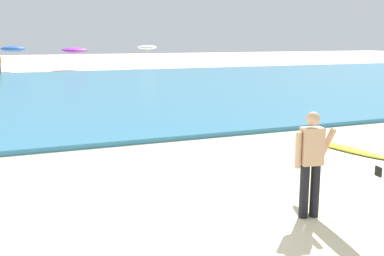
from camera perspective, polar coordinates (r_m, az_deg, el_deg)
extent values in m
plane|color=beige|center=(7.40, -4.56, -11.75)|extent=(160.00, 160.00, 0.00)
cube|color=teal|center=(26.18, -18.09, 4.33)|extent=(120.00, 28.00, 0.14)
cylinder|color=black|center=(7.71, 13.61, -7.58)|extent=(0.15, 0.15, 0.88)
cylinder|color=black|center=(7.79, 14.85, -7.44)|extent=(0.15, 0.15, 0.88)
cube|color=tan|center=(7.55, 14.50, -2.17)|extent=(0.37, 0.27, 0.60)
sphere|color=tan|center=(7.47, 14.66, 1.12)|extent=(0.22, 0.22, 0.22)
cylinder|color=tan|center=(7.46, 12.91, -2.65)|extent=(0.10, 0.10, 0.58)
cylinder|color=tan|center=(7.69, 16.22, -1.87)|extent=(0.32, 0.15, 0.51)
ellipsoid|color=yellow|center=(7.81, 17.82, -2.30)|extent=(0.70, 2.51, 0.33)
ellipsoid|color=black|center=(7.81, 17.81, -2.43)|extent=(0.74, 2.60, 0.29)
cube|color=black|center=(7.03, 21.92, -4.99)|extent=(0.04, 0.14, 0.14)
cylinder|color=beige|center=(43.47, -21.06, 7.73)|extent=(0.05, 0.05, 1.88)
ellipsoid|color=blue|center=(43.43, -21.15, 9.07)|extent=(2.01, 2.01, 0.51)
cylinder|color=beige|center=(44.10, -14.18, 8.06)|extent=(0.05, 0.05, 1.73)
ellipsoid|color=purple|center=(44.06, -14.24, 9.27)|extent=(2.29, 2.31, 0.59)
cylinder|color=beige|center=(44.80, -5.52, 8.51)|extent=(0.05, 0.05, 1.94)
ellipsoid|color=white|center=(44.77, -5.54, 9.83)|extent=(1.86, 1.86, 0.40)
cylinder|color=#383842|center=(41.09, -22.57, 6.75)|extent=(0.20, 0.20, 0.84)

